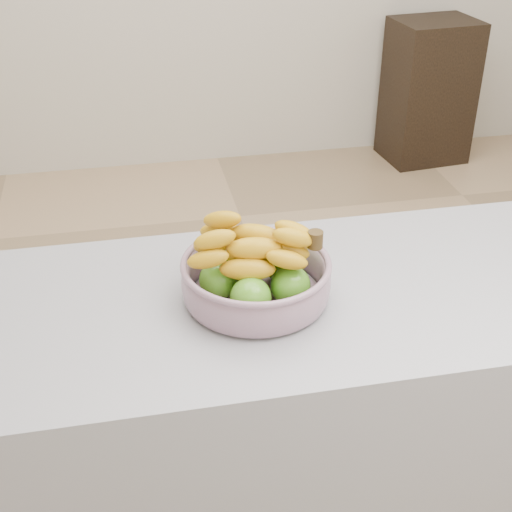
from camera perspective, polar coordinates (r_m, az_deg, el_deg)
The scene contains 4 objects.
ground at distance 2.68m, azimuth 3.47°, elevation -9.03°, with size 4.00×4.00×0.00m, color tan.
counter at distance 1.83m, azimuth 10.24°, elevation -13.82°, with size 2.00×0.60×0.90m, color #9D9CA4.
cabinet at distance 4.36m, azimuth 13.61°, elevation 12.66°, with size 0.45×0.36×0.81m, color black.
fruit_bowl at distance 1.43m, azimuth -0.02°, elevation -1.52°, with size 0.30×0.30×0.16m.
Camera 1 is at (-0.56, -1.97, 1.73)m, focal length 50.00 mm.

